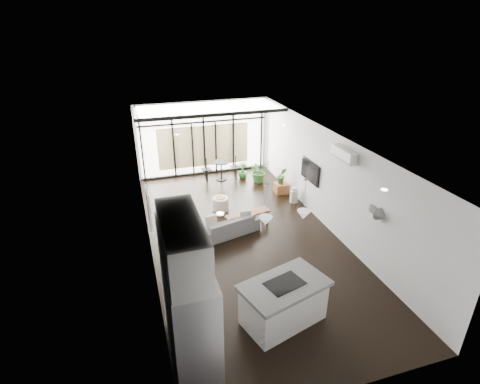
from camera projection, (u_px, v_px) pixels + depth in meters
floor at (243, 237)px, 10.42m from camera, size 5.00×10.00×0.00m
ceiling at (244, 140)px, 9.23m from camera, size 5.00×10.00×0.00m
wall_left at (146, 204)px, 9.16m from camera, size 0.02×10.00×2.80m
wall_right at (328, 180)px, 10.50m from camera, size 0.02×10.00×2.80m
wall_back at (203, 138)px, 14.15m from camera, size 5.00×0.02×2.80m
wall_front at (346, 329)px, 5.51m from camera, size 5.00×0.02×2.80m
glazing at (204, 139)px, 14.05m from camera, size 5.00×0.20×2.80m
skylight at (208, 107)px, 12.71m from camera, size 4.70×1.90×0.06m
neighbour_building at (204, 146)px, 14.24m from camera, size 3.50×0.02×1.60m
island at (283, 302)px, 7.37m from camera, size 1.90×1.44×0.92m
cooktop at (285, 283)px, 7.17m from camera, size 0.84×0.68×0.01m
fridge at (195, 328)px, 6.10m from camera, size 0.74×0.93×1.92m
appliance_column at (182, 281)px, 6.67m from camera, size 0.66×0.69×2.56m
upper_cabinets at (182, 244)px, 5.83m from camera, size 0.62×1.75×0.86m
pendant_left at (266, 221)px, 7.17m from camera, size 0.26×0.26×0.18m
pendant_right at (303, 215)px, 7.38m from camera, size 0.26×0.26×0.18m
sofa at (227, 222)px, 10.45m from camera, size 1.88×0.96×0.70m
console_bench at (248, 219)px, 10.88m from camera, size 1.39×0.57×0.43m
pouf at (221, 204)px, 11.82m from camera, size 0.58×0.58×0.41m
crate at (281, 188)px, 13.00m from camera, size 0.48×0.48×0.34m
plant_tall at (259, 173)px, 13.78m from camera, size 0.96×1.02×0.66m
plant_med at (243, 174)px, 14.15m from camera, size 0.55×0.70×0.34m
plant_crate at (282, 180)px, 12.87m from camera, size 0.44×0.65×0.26m
milk_can at (294, 195)px, 12.28m from camera, size 0.27×0.27×0.52m
bistro_set at (221, 170)px, 13.95m from camera, size 1.59×0.75×0.74m
tv at (310, 171)px, 11.40m from camera, size 0.05×1.10×0.65m
ac_unit at (344, 154)px, 9.33m from camera, size 0.22×0.90×0.30m
framed_art at (149, 208)px, 8.67m from camera, size 0.04×0.70×0.90m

